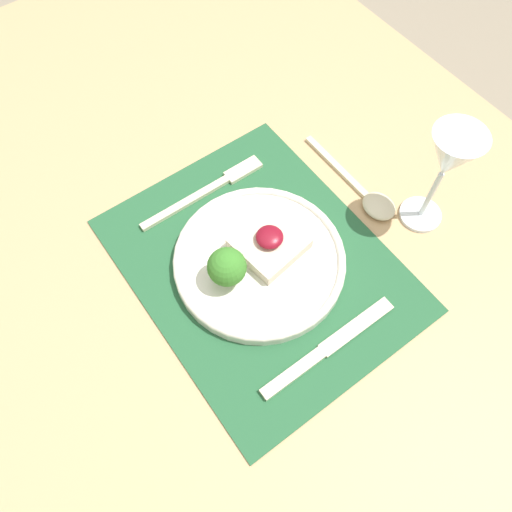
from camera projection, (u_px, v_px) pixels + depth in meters
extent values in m
plane|color=gray|center=(258.00, 390.00, 1.40)|extent=(8.00, 8.00, 0.00)
cube|color=tan|center=(259.00, 270.00, 0.74)|extent=(1.55, 1.03, 0.03)
cylinder|color=tan|center=(240.00, 77.00, 1.47)|extent=(0.06, 0.06, 0.74)
cube|color=#235633|center=(259.00, 264.00, 0.72)|extent=(0.42, 0.34, 0.00)
cylinder|color=silver|center=(256.00, 260.00, 0.72)|extent=(0.25, 0.25, 0.02)
torus|color=silver|center=(256.00, 257.00, 0.71)|extent=(0.25, 0.25, 0.01)
cube|color=beige|center=(269.00, 243.00, 0.71)|extent=(0.10, 0.10, 0.02)
ellipsoid|color=maroon|center=(270.00, 237.00, 0.69)|extent=(0.04, 0.04, 0.02)
cylinder|color=#84B256|center=(226.00, 274.00, 0.69)|extent=(0.01, 0.01, 0.02)
sphere|color=#387A28|center=(225.00, 265.00, 0.66)|extent=(0.05, 0.05, 0.05)
cube|color=beige|center=(186.00, 203.00, 0.77)|extent=(0.01, 0.16, 0.01)
cube|color=beige|center=(243.00, 170.00, 0.80)|extent=(0.02, 0.06, 0.01)
cube|color=beige|center=(293.00, 373.00, 0.64)|extent=(0.02, 0.10, 0.01)
cube|color=beige|center=(356.00, 326.00, 0.67)|extent=(0.02, 0.12, 0.00)
cube|color=beige|center=(337.00, 167.00, 0.80)|extent=(0.15, 0.01, 0.01)
ellipsoid|color=beige|center=(379.00, 206.00, 0.76)|extent=(0.06, 0.05, 0.02)
cylinder|color=white|center=(420.00, 214.00, 0.76)|extent=(0.06, 0.06, 0.01)
cylinder|color=white|center=(431.00, 195.00, 0.72)|extent=(0.01, 0.01, 0.10)
cone|color=white|center=(451.00, 156.00, 0.64)|extent=(0.07, 0.07, 0.08)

